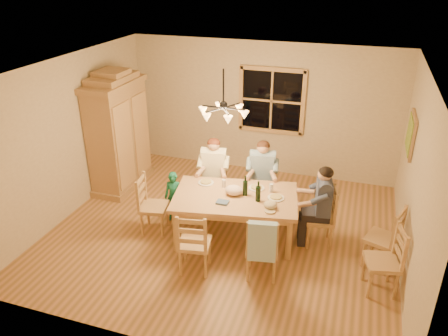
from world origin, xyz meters
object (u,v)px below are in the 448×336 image
(adult_slate_man, at_px, (322,197))
(chair_end_right, at_px, (319,227))
(chair_near_right, at_px, (262,257))
(chair_end_left, at_px, (155,215))
(chair_spare_front, at_px, (380,271))
(chair_spare_back, at_px, (380,247))
(wine_bottle_a, at_px, (245,186))
(adult_woman, at_px, (214,165))
(armoire, at_px, (119,135))
(chair_far_left, at_px, (214,192))
(child, at_px, (174,197))
(adult_plaid_man, at_px, (262,168))
(wine_bottle_b, at_px, (258,191))
(dining_table, at_px, (235,201))
(chandelier, at_px, (223,111))
(chair_far_right, at_px, (261,195))
(chair_near_left, at_px, (195,252))

(adult_slate_man, bearing_deg, chair_end_right, -100.54)
(chair_near_right, xyz_separation_m, adult_slate_man, (0.67, 1.04, 0.54))
(chair_end_left, bearing_deg, chair_spare_front, 73.64)
(chair_spare_back, bearing_deg, chair_end_left, 113.58)
(adult_slate_man, relative_size, wine_bottle_a, 2.65)
(adult_woman, height_order, adult_slate_man, same)
(armoire, relative_size, adult_slate_man, 2.63)
(armoire, xyz_separation_m, chair_end_right, (3.95, -0.83, -0.75))
(chair_far_left, xyz_separation_m, child, (-0.50, -0.62, 0.15))
(chair_spare_front, bearing_deg, adult_plaid_man, 38.99)
(chair_end_left, height_order, adult_slate_man, adult_slate_man)
(chair_far_left, xyz_separation_m, chair_end_right, (1.94, -0.56, 0.00))
(adult_slate_man, bearing_deg, chair_spare_front, -143.17)
(chair_far_left, relative_size, chair_end_left, 1.00)
(chair_end_left, bearing_deg, armoire, -144.88)
(chair_spare_front, xyz_separation_m, chair_spare_back, (0.00, 0.57, 0.00))
(chair_spare_front, bearing_deg, wine_bottle_a, 58.70)
(adult_plaid_man, bearing_deg, wine_bottle_b, 89.26)
(dining_table, bearing_deg, wine_bottle_a, 27.11)
(dining_table, relative_size, adult_slate_man, 2.39)
(chair_far_left, relative_size, wine_bottle_a, 3.00)
(adult_slate_man, height_order, wine_bottle_a, adult_slate_man)
(adult_woman, bearing_deg, chair_end_left, 46.74)
(adult_woman, bearing_deg, adult_slate_man, 153.43)
(chair_end_left, distance_m, child, 0.47)
(chandelier, xyz_separation_m, chair_near_right, (0.86, -0.91, -1.77))
(child, bearing_deg, adult_slate_man, -10.50)
(chair_far_left, relative_size, chair_far_right, 1.00)
(chair_end_right, height_order, wine_bottle_a, wine_bottle_a)
(chair_spare_front, bearing_deg, adult_slate_man, 33.96)
(chair_far_right, bearing_deg, dining_table, 67.62)
(chair_far_left, relative_size, adult_slate_man, 1.13)
(armoire, xyz_separation_m, chair_spare_front, (4.87, -1.68, -0.75))
(dining_table, height_order, child, child)
(chair_far_right, bearing_deg, chair_spare_front, 131.86)
(chair_near_left, bearing_deg, chair_far_right, 64.80)
(dining_table, relative_size, chair_end_left, 2.11)
(chair_far_right, relative_size, chair_spare_front, 1.00)
(dining_table, distance_m, chair_end_left, 1.37)
(chair_near_right, distance_m, adult_slate_man, 1.35)
(chair_near_right, relative_size, wine_bottle_b, 3.00)
(adult_woman, xyz_separation_m, chair_spare_front, (2.85, -1.40, -0.54))
(child, distance_m, chair_spare_front, 3.45)
(chandelier, height_order, wine_bottle_a, chandelier)
(chair_near_left, xyz_separation_m, adult_plaid_man, (0.50, 1.93, 0.54))
(chair_far_left, height_order, wine_bottle_b, wine_bottle_b)
(chair_spare_front, bearing_deg, chair_near_left, 84.97)
(chair_far_right, distance_m, child, 1.55)
(chair_end_left, bearing_deg, wine_bottle_a, 91.72)
(chair_far_right, xyz_separation_m, adult_woman, (-0.83, -0.16, 0.54))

